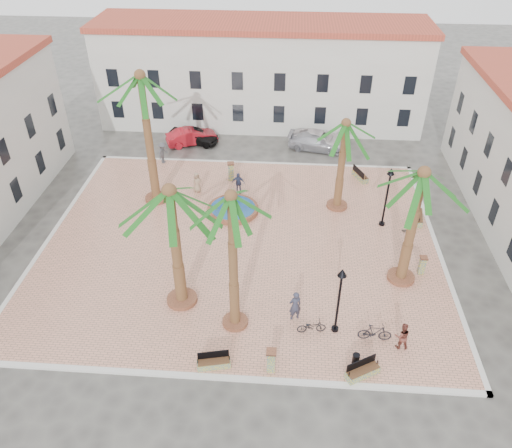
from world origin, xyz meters
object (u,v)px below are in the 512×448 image
(fountain, at_px, (233,208))
(car_black, at_px, (194,135))
(cyclist_a, at_px, (295,306))
(pedestrian_north, at_px, (163,153))
(palm_sw, at_px, (171,206))
(pedestrian_east, at_px, (408,236))
(bollard_se, at_px, (271,360))
(pedestrian_fountain_a, at_px, (197,182))
(palm_ne, at_px, (345,134))
(lamppost_s, at_px, (340,290))
(bollard_e, at_px, (422,265))
(bicycle_b, at_px, (375,333))
(pedestrian_fountain_b, at_px, (238,183))
(bench_se, at_px, (362,372))
(bench_e, at_px, (418,217))
(litter_bin, at_px, (356,359))
(lamppost_e, at_px, (388,187))
(bicycle_a, at_px, (312,326))
(car_silver, at_px, (316,142))
(cyclist_b, at_px, (402,336))
(palm_e, at_px, (421,187))
(bollard_n, at_px, (231,171))
(bench_ne, at_px, (360,176))
(car_white, at_px, (320,139))
(bench_s, at_px, (214,363))
(palm_s, at_px, (231,211))
(car_red, at_px, (192,136))
(palm_nw, at_px, (142,90))

(fountain, relative_size, car_black, 0.83)
(cyclist_a, height_order, pedestrian_north, cyclist_a)
(palm_sw, distance_m, pedestrian_east, 16.21)
(bollard_se, relative_size, pedestrian_fountain_a, 0.87)
(palm_ne, height_order, lamppost_s, palm_ne)
(bollard_e, relative_size, car_black, 0.28)
(palm_sw, height_order, pedestrian_east, palm_sw)
(bollard_se, distance_m, bollard_e, 11.94)
(bicycle_b, xyz_separation_m, pedestrian_fountain_b, (-8.67, 14.13, 0.32))
(bench_se, height_order, bench_e, bench_e)
(bench_e, distance_m, pedestrian_north, 21.10)
(cyclist_a, bearing_deg, litter_bin, 114.09)
(lamppost_e, bearing_deg, bicycle_b, -99.61)
(palm_sw, bearing_deg, pedestrian_north, 106.30)
(bicycle_a, xyz_separation_m, pedestrian_east, (6.40, 8.04, 0.35))
(lamppost_e, bearing_deg, car_black, 142.16)
(bollard_se, relative_size, car_silver, 0.29)
(bicycle_a, distance_m, cyclist_b, 4.67)
(palm_e, bearing_deg, litter_bin, -116.40)
(lamppost_s, distance_m, bollard_e, 7.87)
(bollard_n, xyz_separation_m, cyclist_b, (10.75, -16.43, 0.04))
(car_silver, bearing_deg, palm_sw, 168.37)
(bicycle_a, distance_m, bicycle_b, 3.32)
(bench_e, height_order, cyclist_b, cyclist_b)
(bollard_se, bearing_deg, bench_ne, 72.16)
(palm_ne, relative_size, bollard_se, 4.95)
(cyclist_b, bearing_deg, cyclist_a, -18.20)
(pedestrian_east, height_order, car_silver, pedestrian_east)
(pedestrian_fountain_b, distance_m, car_white, 10.75)
(bench_s, bearing_deg, cyclist_a, 29.70)
(pedestrian_fountain_a, height_order, car_white, pedestrian_fountain_a)
(bench_se, xyz_separation_m, car_black, (-12.75, 24.94, 0.35))
(bicycle_b, bearing_deg, bollard_e, -30.99)
(bench_e, xyz_separation_m, lamppost_s, (-6.41, -10.83, 2.66))
(palm_s, bearing_deg, pedestrian_fountain_a, 108.03)
(bench_s, relative_size, bollard_e, 1.39)
(litter_bin, xyz_separation_m, cyclist_b, (2.42, 1.31, 0.47))
(bench_s, height_order, bicycle_a, bench_s)
(bench_ne, distance_m, bicycle_b, 16.95)
(palm_ne, relative_size, cyclist_a, 3.59)
(bench_s, relative_size, pedestrian_north, 0.93)
(bicycle_a, height_order, car_red, car_red)
(bench_ne, xyz_separation_m, car_white, (-3.06, 5.78, 0.31))
(car_white, bearing_deg, bench_s, 178.52)
(pedestrian_east, bearing_deg, lamppost_s, -46.58)
(palm_e, xyz_separation_m, pedestrian_fountain_a, (-14.04, 9.05, -5.73))
(palm_nw, relative_size, bollard_se, 7.04)
(pedestrian_north, relative_size, car_white, 0.35)
(palm_e, relative_size, pedestrian_east, 5.12)
(car_white, bearing_deg, palm_ne, -162.36)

